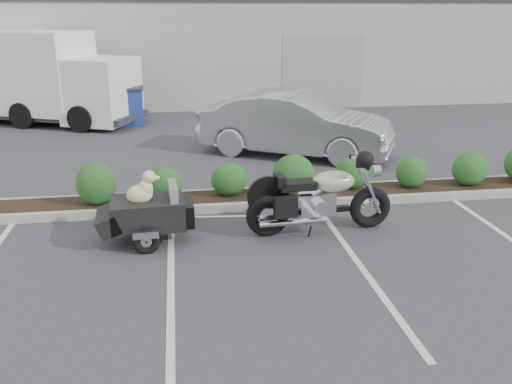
{
  "coord_description": "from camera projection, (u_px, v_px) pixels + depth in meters",
  "views": [
    {
      "loc": [
        -1.31,
        -7.43,
        3.52
      ],
      "look_at": [
        -0.13,
        0.61,
        0.75
      ],
      "focal_mm": 38.0,
      "sensor_mm": 36.0,
      "label": 1
    }
  ],
  "objects": [
    {
      "name": "ground",
      "position": [
        270.0,
        251.0,
        8.28
      ],
      "size": [
        90.0,
        90.0,
        0.0
      ],
      "primitive_type": "plane",
      "color": "#38383A",
      "rests_on": "ground"
    },
    {
      "name": "planter_kerb",
      "position": [
        302.0,
        196.0,
        10.45
      ],
      "size": [
        12.0,
        1.0,
        0.15
      ],
      "primitive_type": "cube",
      "color": "#9E9E93",
      "rests_on": "ground"
    },
    {
      "name": "building",
      "position": [
        204.0,
        45.0,
        23.55
      ],
      "size": [
        26.0,
        10.0,
        4.0
      ],
      "primitive_type": "cube",
      "color": "#9EA099",
      "rests_on": "ground"
    },
    {
      "name": "motorcycle",
      "position": [
        320.0,
        199.0,
        8.8
      ],
      "size": [
        2.49,
        0.85,
        1.43
      ],
      "rotation": [
        0.0,
        0.0,
        0.07
      ],
      "color": "black",
      "rests_on": "ground"
    },
    {
      "name": "pet_trailer",
      "position": [
        147.0,
        212.0,
        8.46
      ],
      "size": [
        1.99,
        1.11,
        1.18
      ],
      "rotation": [
        0.0,
        0.0,
        0.07
      ],
      "color": "black",
      "rests_on": "ground"
    },
    {
      "name": "sedan",
      "position": [
        295.0,
        124.0,
        13.44
      ],
      "size": [
        4.97,
        3.74,
        1.57
      ],
      "primitive_type": "imported",
      "rotation": [
        0.0,
        0.0,
        1.07
      ],
      "color": "#B8B8C0",
      "rests_on": "ground"
    },
    {
      "name": "dumpster",
      "position": [
        115.0,
        106.0,
        17.02
      ],
      "size": [
        1.88,
        1.34,
        1.2
      ],
      "rotation": [
        0.0,
        0.0,
        0.05
      ],
      "color": "navy",
      "rests_on": "ground"
    },
    {
      "name": "delivery_truck",
      "position": [
        43.0,
        80.0,
        17.1
      ],
      "size": [
        6.46,
        4.33,
        2.84
      ],
      "rotation": [
        0.0,
        0.0,
        -0.42
      ],
      "color": "white",
      "rests_on": "ground"
    }
  ]
}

